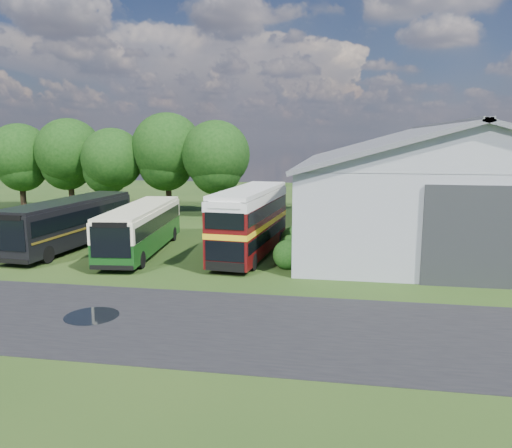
% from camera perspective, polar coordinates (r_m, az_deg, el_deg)
% --- Properties ---
extents(ground, '(120.00, 120.00, 0.00)m').
position_cam_1_polar(ground, '(23.77, -11.63, -8.04)').
color(ground, '#1B3812').
rests_on(ground, ground).
extents(asphalt_road, '(60.00, 8.00, 0.02)m').
position_cam_1_polar(asphalt_road, '(20.16, -6.66, -11.20)').
color(asphalt_road, black).
rests_on(asphalt_road, ground).
extents(puddle, '(2.20, 2.20, 0.01)m').
position_cam_1_polar(puddle, '(21.80, -18.26, -10.00)').
color(puddle, black).
rests_on(puddle, ground).
extents(storage_shed, '(18.80, 24.80, 8.15)m').
position_cam_1_polar(storage_shed, '(37.72, 19.81, 4.61)').
color(storage_shed, gray).
rests_on(storage_shed, ground).
extents(tree_far_left, '(6.12, 6.12, 8.64)m').
position_cam_1_polar(tree_far_left, '(54.93, -25.38, 7.16)').
color(tree_far_left, black).
rests_on(tree_far_left, ground).
extents(tree_left_a, '(6.46, 6.46, 9.12)m').
position_cam_1_polar(tree_left_a, '(52.66, -20.59, 7.74)').
color(tree_left_a, black).
rests_on(tree_left_a, ground).
extents(tree_left_b, '(5.78, 5.78, 8.16)m').
position_cam_1_polar(tree_left_b, '(49.45, -16.08, 7.16)').
color(tree_left_b, black).
rests_on(tree_left_b, ground).
extents(tree_mid, '(6.80, 6.80, 9.60)m').
position_cam_1_polar(tree_mid, '(48.70, -10.09, 8.46)').
color(tree_mid, black).
rests_on(tree_mid, ground).
extents(tree_right_a, '(6.26, 6.26, 8.83)m').
position_cam_1_polar(tree_right_a, '(46.29, -4.61, 7.90)').
color(tree_right_a, black).
rests_on(tree_right_a, ground).
extents(shrub_front, '(1.70, 1.70, 1.70)m').
position_cam_1_polar(shrub_front, '(28.12, 3.66, -5.06)').
color(shrub_front, '#194714').
rests_on(shrub_front, ground).
extents(shrub_mid, '(1.60, 1.60, 1.60)m').
position_cam_1_polar(shrub_mid, '(30.05, 4.07, -4.09)').
color(shrub_mid, '#194714').
rests_on(shrub_mid, ground).
extents(shrub_back, '(1.80, 1.80, 1.80)m').
position_cam_1_polar(shrub_back, '(31.98, 4.43, -3.24)').
color(shrub_back, '#194714').
rests_on(shrub_back, ground).
extents(bus_green_single, '(3.56, 11.04, 2.99)m').
position_cam_1_polar(bus_green_single, '(32.29, -12.98, -0.45)').
color(bus_green_single, black).
rests_on(bus_green_single, ground).
extents(bus_maroon_double, '(3.40, 9.97, 4.20)m').
position_cam_1_polar(bus_maroon_double, '(30.52, -0.69, 0.17)').
color(bus_maroon_double, black).
rests_on(bus_maroon_double, ground).
extents(bus_dark_single, '(3.56, 11.74, 3.19)m').
position_cam_1_polar(bus_dark_single, '(35.17, -20.49, 0.17)').
color(bus_dark_single, black).
rests_on(bus_dark_single, ground).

